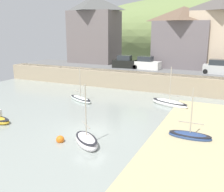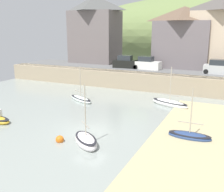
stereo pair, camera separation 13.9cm
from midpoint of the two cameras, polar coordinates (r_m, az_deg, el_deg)
quay_seawall at (r=38.01m, az=8.48°, el=3.38°), size 48.00×9.40×2.40m
hillside_backdrop at (r=73.73m, az=21.34°, el=12.14°), size 80.00×44.00×19.64m
waterfront_building_left at (r=49.51m, az=-3.57°, el=14.13°), size 8.60×6.17×11.67m
waterfront_building_centre at (r=44.25m, az=15.07°, el=12.15°), size 8.73×6.24×9.37m
waterfront_building_right at (r=43.59m, az=22.43°, el=12.39°), size 8.91×5.19×10.62m
sailboat_far_left at (r=32.11m, az=-6.59°, el=-0.64°), size 4.10×2.77×4.34m
dinghy_open_wooden at (r=30.60m, az=12.41°, el=-1.54°), size 4.73×2.84×4.61m
motorboat_with_cabin at (r=20.20m, az=-5.42°, el=-9.55°), size 3.23×3.07×4.87m
rowboat_small_beached at (r=22.08m, az=16.49°, el=-8.22°), size 3.38×1.30×4.26m
parked_car_near_slipway at (r=42.37m, az=3.14°, el=7.17°), size 4.23×2.04×1.95m
parked_car_by_wall at (r=41.22m, az=7.65°, el=6.86°), size 4.22×2.01×1.95m
parked_car_end_of_row at (r=39.42m, az=22.09°, el=5.60°), size 4.13×1.82×1.95m
mooring_buoy at (r=21.04m, az=-10.97°, el=-9.14°), size 0.63×0.63×0.63m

